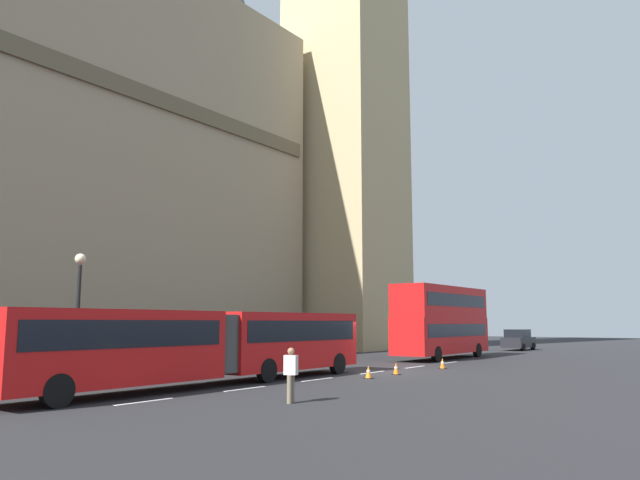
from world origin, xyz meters
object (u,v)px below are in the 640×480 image
object	(u,v)px
traffic_cone_west	(368,372)
traffic_cone_middle	(396,369)
articulated_bus	(211,341)
sedan_lead	(518,340)
pedestrian_near_cones	(291,373)
street_lamp	(78,308)
traffic_cone_east	(442,363)
double_decker_bus	(442,319)

from	to	relation	value
traffic_cone_west	traffic_cone_middle	distance (m)	2.51
traffic_cone_west	articulated_bus	bearing A→B (deg)	150.31
sedan_lead	pedestrian_near_cones	world-z (taller)	sedan_lead
traffic_cone_west	traffic_cone_middle	size ratio (longest dim) A/B	1.00
street_lamp	pedestrian_near_cones	distance (m)	10.67
street_lamp	traffic_cone_middle	bearing A→B (deg)	-34.34
traffic_cone_west	traffic_cone_east	size ratio (longest dim) A/B	1.00
articulated_bus	traffic_cone_east	xyz separation A→B (m)	(13.43, -3.77, -1.46)
articulated_bus	street_lamp	xyz separation A→B (m)	(-3.07, 4.51, 1.31)
traffic_cone_west	pedestrian_near_cones	xyz separation A→B (m)	(-8.48, -2.38, 0.63)
traffic_cone_middle	street_lamp	distance (m)	14.54
double_decker_bus	traffic_cone_middle	world-z (taller)	double_decker_bus
articulated_bus	pedestrian_near_cones	distance (m)	6.39
street_lamp	traffic_cone_east	bearing A→B (deg)	-26.65
street_lamp	pedestrian_near_cones	bearing A→B (deg)	-85.61
traffic_cone_east	street_lamp	xyz separation A→B (m)	(-16.50, 8.28, 2.77)
pedestrian_near_cones	articulated_bus	bearing A→B (deg)	68.98
traffic_cone_east	pedestrian_near_cones	distance (m)	15.86
traffic_cone_middle	pedestrian_near_cones	bearing A→B (deg)	-167.81
double_decker_bus	traffic_cone_middle	xyz separation A→B (m)	(-13.01, -3.55, -2.43)
articulated_bus	sedan_lead	distance (m)	37.82
pedestrian_near_cones	traffic_cone_middle	bearing A→B (deg)	12.19
sedan_lead	traffic_cone_middle	size ratio (longest dim) A/B	7.59
street_lamp	articulated_bus	bearing A→B (deg)	-55.70
traffic_cone_west	street_lamp	size ratio (longest dim) A/B	0.11
articulated_bus	traffic_cone_middle	size ratio (longest dim) A/B	30.42
sedan_lead	pedestrian_near_cones	distance (m)	40.52
double_decker_bus	traffic_cone_east	distance (m)	9.43
articulated_bus	pedestrian_near_cones	xyz separation A→B (m)	(-2.27, -5.92, -0.83)
double_decker_bus	street_lamp	distance (m)	25.20
articulated_bus	traffic_cone_west	xyz separation A→B (m)	(6.20, -3.54, -1.46)
traffic_cone_middle	pedestrian_near_cones	distance (m)	11.26
articulated_bus	traffic_cone_west	world-z (taller)	articulated_bus
double_decker_bus	sedan_lead	bearing A→B (deg)	0.07
sedan_lead	pedestrian_near_cones	xyz separation A→B (m)	(-40.08, -5.94, -0.00)
articulated_bus	double_decker_bus	distance (m)	21.74
traffic_cone_east	street_lamp	size ratio (longest dim) A/B	0.11
double_decker_bus	traffic_cone_west	bearing A→B (deg)	-167.15
sedan_lead	traffic_cone_east	size ratio (longest dim) A/B	7.59
traffic_cone_west	traffic_cone_east	xyz separation A→B (m)	(7.22, -0.24, 0.00)
street_lamp	traffic_cone_west	bearing A→B (deg)	-40.92
articulated_bus	pedestrian_near_cones	world-z (taller)	articulated_bus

